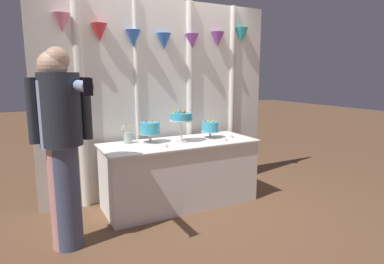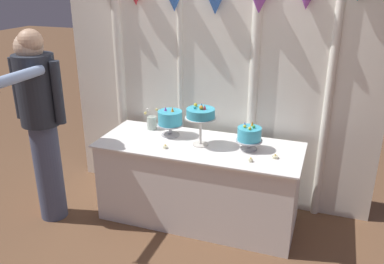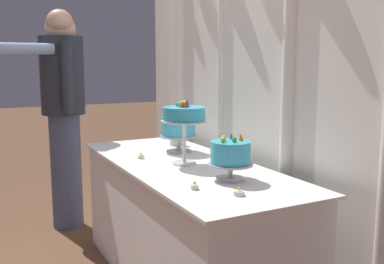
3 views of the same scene
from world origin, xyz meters
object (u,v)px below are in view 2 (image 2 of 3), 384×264
tealight_far_left (165,147)px  guest_man_pink_jacket (42,121)px  cake_display_center (201,115)px  tealight_near_left (251,160)px  cake_display_rightmost (249,135)px  guest_girl_blue_dress (38,118)px  flower_vase (152,122)px  cake_table (199,182)px  tealight_near_right (275,157)px  cake_display_leftmost (170,119)px

tealight_far_left → guest_man_pink_jacket: (-1.07, -0.25, 0.20)m
cake_display_center → tealight_near_left: (0.49, -0.19, -0.27)m
cake_display_rightmost → tealight_far_left: cake_display_rightmost is taller
cake_display_center → cake_display_rightmost: (0.42, 0.05, -0.15)m
cake_display_rightmost → guest_man_pink_jacket: guest_man_pink_jacket is taller
guest_man_pink_jacket → guest_girl_blue_dress: bearing=178.6°
flower_vase → tealight_near_left: bearing=-21.1°
cake_display_center → flower_vase: (-0.57, 0.22, -0.21)m
cake_table → cake_display_rightmost: bearing=5.8°
cake_display_rightmost → tealight_far_left: 0.73m
flower_vase → tealight_far_left: (0.31, -0.39, -0.06)m
cake_display_rightmost → tealight_near_left: cake_display_rightmost is taller
tealight_near_right → tealight_far_left: bearing=-173.1°
cake_display_center → tealight_near_left: bearing=-21.1°
cake_display_leftmost → cake_display_center: 0.38m
flower_vase → tealight_near_right: bearing=-12.6°
tealight_far_left → cake_display_center: bearing=32.7°
flower_vase → tealight_far_left: flower_vase is taller
cake_table → tealight_near_left: 0.67m
cake_table → cake_display_leftmost: 0.64m
cake_display_leftmost → cake_display_rightmost: cake_display_leftmost is taller
cake_table → cake_display_leftmost: (-0.32, 0.12, 0.54)m
cake_display_leftmost → cake_table: bearing=-20.3°
flower_vase → tealight_near_right: 1.27m
flower_vase → tealight_far_left: bearing=-51.7°
guest_man_pink_jacket → tealight_near_right: bearing=10.3°
cake_display_leftmost → flower_vase: (-0.23, 0.10, -0.09)m
cake_table → cake_display_rightmost: size_ratio=7.62×
tealight_near_left → guest_girl_blue_dress: bearing=-173.0°
tealight_far_left → guest_girl_blue_dress: bearing=-167.3°
tealight_far_left → guest_girl_blue_dress: 1.15m
cake_display_center → tealight_far_left: 0.41m
guest_man_pink_jacket → flower_vase: bearing=40.0°
tealight_near_left → guest_man_pink_jacket: size_ratio=0.02×
cake_table → tealight_near_right: (0.68, -0.06, 0.39)m
tealight_near_right → guest_girl_blue_dress: size_ratio=0.03×
cake_table → flower_vase: bearing=158.9°
cake_display_rightmost → tealight_far_left: (-0.69, -0.22, -0.12)m
cake_display_leftmost → tealight_far_left: (0.07, -0.30, -0.15)m
tealight_near_left → cake_display_center: bearing=158.9°
cake_display_leftmost → cake_display_center: cake_display_center is taller
tealight_near_right → guest_girl_blue_dress: 2.08m
flower_vase → guest_girl_blue_dress: 1.03m
cake_display_center → guest_girl_blue_dress: guest_girl_blue_dress is taller
tealight_far_left → tealight_near_right: size_ratio=0.85×
cake_display_rightmost → flower_vase: (-0.99, 0.17, -0.06)m
cake_table → cake_display_rightmost: cake_display_rightmost is taller
flower_vase → cake_table: bearing=-21.1°
tealight_far_left → guest_man_pink_jacket: guest_man_pink_jacket is taller
cake_display_leftmost → tealight_far_left: 0.34m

